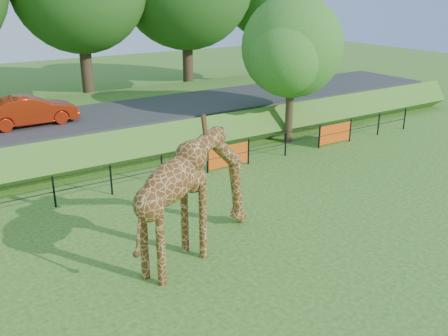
# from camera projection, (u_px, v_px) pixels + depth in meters

# --- Properties ---
(ground) EXTENTS (90.00, 90.00, 0.00)m
(ground) POSITION_uv_depth(u_px,v_px,m) (305.00, 281.00, 12.58)
(ground) COLOR #2D5D17
(ground) RESTS_ON ground
(giraffe) EXTENTS (4.77, 2.64, 3.42)m
(giraffe) POSITION_uv_depth(u_px,v_px,m) (197.00, 195.00, 13.41)
(giraffe) COLOR #562F11
(giraffe) RESTS_ON ground
(perimeter_fence) EXTENTS (28.07, 0.10, 1.10)m
(perimeter_fence) POSITION_uv_depth(u_px,v_px,m) (162.00, 169.00, 18.69)
(perimeter_fence) COLOR black
(perimeter_fence) RESTS_ON ground
(embankment) EXTENTS (40.00, 9.00, 1.30)m
(embankment) POSITION_uv_depth(u_px,v_px,m) (94.00, 124.00, 24.56)
(embankment) COLOR #2D5D17
(embankment) RESTS_ON ground
(road) EXTENTS (40.00, 5.00, 0.12)m
(road) POSITION_uv_depth(u_px,v_px,m) (103.00, 116.00, 23.13)
(road) COLOR #2C2C2F
(road) RESTS_ON embankment
(car_red) EXTENTS (3.90, 1.45, 1.27)m
(car_red) POSITION_uv_depth(u_px,v_px,m) (30.00, 110.00, 21.15)
(car_red) COLOR #A6230B
(car_red) RESTS_ON road
(visitor) EXTENTS (0.53, 0.36, 1.43)m
(visitor) POSITION_uv_depth(u_px,v_px,m) (220.00, 143.00, 21.36)
(visitor) COLOR black
(visitor) RESTS_ON ground
(tree_east) EXTENTS (5.40, 4.71, 6.76)m
(tree_east) POSITION_uv_depth(u_px,v_px,m) (293.00, 50.00, 22.61)
(tree_east) COLOR #362918
(tree_east) RESTS_ON ground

